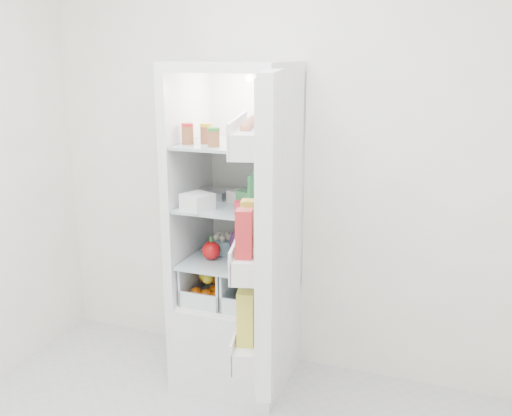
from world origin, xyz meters
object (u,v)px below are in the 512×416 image
at_px(mushroom_bowl, 223,245).
at_px(red_cabbage, 244,241).
at_px(fridge_door, 264,234).
at_px(refrigerator, 239,267).

bearing_deg(mushroom_bowl, red_cabbage, -10.94).
bearing_deg(fridge_door, refrigerator, 16.76).
bearing_deg(refrigerator, red_cabbage, -27.35).
xyz_separation_m(refrigerator, fridge_door, (0.37, -0.63, 0.43)).
bearing_deg(red_cabbage, fridge_door, -61.24).
xyz_separation_m(red_cabbage, mushroom_bowl, (-0.14, 0.03, -0.05)).
bearing_deg(red_cabbage, mushroom_bowl, 169.06).
distance_m(red_cabbage, mushroom_bowl, 0.15).
xyz_separation_m(red_cabbage, fridge_door, (0.33, -0.61, 0.26)).
bearing_deg(mushroom_bowl, refrigerator, -3.94).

